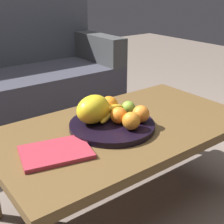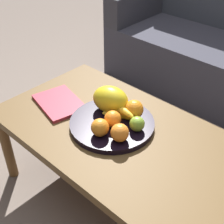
{
  "view_description": "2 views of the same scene",
  "coord_description": "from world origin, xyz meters",
  "px_view_note": "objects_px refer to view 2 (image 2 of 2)",
  "views": [
    {
      "loc": [
        -0.78,
        -0.94,
        1.01
      ],
      "look_at": [
        -0.06,
        0.01,
        0.51
      ],
      "focal_mm": 48.98,
      "sensor_mm": 36.0,
      "label": 1
    },
    {
      "loc": [
        0.67,
        -0.77,
        1.29
      ],
      "look_at": [
        -0.06,
        0.01,
        0.51
      ],
      "focal_mm": 50.29,
      "sensor_mm": 36.0,
      "label": 2
    }
  ],
  "objects_px": {
    "orange_left": "(113,119)",
    "orange_back": "(100,127)",
    "coffee_table": "(121,140)",
    "fruit_bowl": "(112,124)",
    "melon_large_front": "(110,99)",
    "apple_front": "(137,124)",
    "orange_front": "(120,133)",
    "orange_right": "(134,109)",
    "banana_bunch": "(122,113)",
    "magazine": "(59,103)"
  },
  "relations": [
    {
      "from": "orange_right",
      "to": "banana_bunch",
      "type": "relative_size",
      "value": 0.5
    },
    {
      "from": "coffee_table",
      "to": "orange_front",
      "type": "xyz_separation_m",
      "value": [
        0.05,
        -0.06,
        0.11
      ]
    },
    {
      "from": "melon_large_front",
      "to": "apple_front",
      "type": "bearing_deg",
      "value": -8.33
    },
    {
      "from": "melon_large_front",
      "to": "orange_right",
      "type": "bearing_deg",
      "value": 17.09
    },
    {
      "from": "fruit_bowl",
      "to": "orange_left",
      "type": "relative_size",
      "value": 5.13
    },
    {
      "from": "melon_large_front",
      "to": "magazine",
      "type": "distance_m",
      "value": 0.27
    },
    {
      "from": "orange_front",
      "to": "banana_bunch",
      "type": "relative_size",
      "value": 0.44
    },
    {
      "from": "apple_front",
      "to": "orange_left",
      "type": "bearing_deg",
      "value": -152.5
    },
    {
      "from": "melon_large_front",
      "to": "orange_back",
      "type": "distance_m",
      "value": 0.17
    },
    {
      "from": "coffee_table",
      "to": "magazine",
      "type": "height_order",
      "value": "magazine"
    },
    {
      "from": "melon_large_front",
      "to": "magazine",
      "type": "xyz_separation_m",
      "value": [
        -0.24,
        -0.1,
        -0.08
      ]
    },
    {
      "from": "orange_left",
      "to": "magazine",
      "type": "height_order",
      "value": "orange_left"
    },
    {
      "from": "apple_front",
      "to": "magazine",
      "type": "relative_size",
      "value": 0.25
    },
    {
      "from": "fruit_bowl",
      "to": "melon_large_front",
      "type": "height_order",
      "value": "melon_large_front"
    },
    {
      "from": "melon_large_front",
      "to": "magazine",
      "type": "bearing_deg",
      "value": -156.29
    },
    {
      "from": "melon_large_front",
      "to": "apple_front",
      "type": "xyz_separation_m",
      "value": [
        0.17,
        -0.03,
        -0.03
      ]
    },
    {
      "from": "coffee_table",
      "to": "apple_front",
      "type": "bearing_deg",
      "value": 31.88
    },
    {
      "from": "melon_large_front",
      "to": "orange_right",
      "type": "relative_size",
      "value": 1.96
    },
    {
      "from": "melon_large_front",
      "to": "banana_bunch",
      "type": "bearing_deg",
      "value": -5.51
    },
    {
      "from": "magazine",
      "to": "apple_front",
      "type": "bearing_deg",
      "value": 24.32
    },
    {
      "from": "orange_left",
      "to": "orange_back",
      "type": "bearing_deg",
      "value": -88.09
    },
    {
      "from": "melon_large_front",
      "to": "orange_front",
      "type": "distance_m",
      "value": 0.2
    },
    {
      "from": "melon_large_front",
      "to": "orange_left",
      "type": "bearing_deg",
      "value": -42.19
    },
    {
      "from": "coffee_table",
      "to": "banana_bunch",
      "type": "bearing_deg",
      "value": 130.58
    },
    {
      "from": "banana_bunch",
      "to": "magazine",
      "type": "relative_size",
      "value": 0.67
    },
    {
      "from": "orange_back",
      "to": "coffee_table",
      "type": "bearing_deg",
      "value": 69.29
    },
    {
      "from": "orange_front",
      "to": "orange_left",
      "type": "distance_m",
      "value": 0.09
    },
    {
      "from": "fruit_bowl",
      "to": "banana_bunch",
      "type": "bearing_deg",
      "value": 74.01
    },
    {
      "from": "fruit_bowl",
      "to": "orange_back",
      "type": "bearing_deg",
      "value": -75.84
    },
    {
      "from": "coffee_table",
      "to": "orange_left",
      "type": "xyz_separation_m",
      "value": [
        -0.04,
        -0.01,
        0.11
      ]
    },
    {
      "from": "orange_front",
      "to": "coffee_table",
      "type": "bearing_deg",
      "value": 126.55
    },
    {
      "from": "orange_left",
      "to": "orange_back",
      "type": "height_order",
      "value": "orange_back"
    },
    {
      "from": "coffee_table",
      "to": "fruit_bowl",
      "type": "distance_m",
      "value": 0.08
    },
    {
      "from": "orange_back",
      "to": "magazine",
      "type": "bearing_deg",
      "value": 171.73
    },
    {
      "from": "fruit_bowl",
      "to": "orange_back",
      "type": "xyz_separation_m",
      "value": [
        0.02,
        -0.1,
        0.05
      ]
    },
    {
      "from": "fruit_bowl",
      "to": "melon_large_front",
      "type": "distance_m",
      "value": 0.11
    },
    {
      "from": "coffee_table",
      "to": "magazine",
      "type": "xyz_separation_m",
      "value": [
        -0.36,
        -0.04,
        0.05
      ]
    },
    {
      "from": "fruit_bowl",
      "to": "orange_front",
      "type": "distance_m",
      "value": 0.13
    },
    {
      "from": "orange_front",
      "to": "orange_right",
      "type": "bearing_deg",
      "value": 109.84
    },
    {
      "from": "orange_front",
      "to": "orange_left",
      "type": "height_order",
      "value": "orange_front"
    },
    {
      "from": "orange_back",
      "to": "magazine",
      "type": "distance_m",
      "value": 0.33
    },
    {
      "from": "magazine",
      "to": "banana_bunch",
      "type": "bearing_deg",
      "value": 30.87
    },
    {
      "from": "orange_front",
      "to": "banana_bunch",
      "type": "height_order",
      "value": "orange_front"
    },
    {
      "from": "coffee_table",
      "to": "orange_left",
      "type": "bearing_deg",
      "value": -159.8
    },
    {
      "from": "melon_large_front",
      "to": "orange_right",
      "type": "distance_m",
      "value": 0.11
    },
    {
      "from": "orange_left",
      "to": "banana_bunch",
      "type": "bearing_deg",
      "value": 97.24
    },
    {
      "from": "orange_front",
      "to": "orange_right",
      "type": "distance_m",
      "value": 0.16
    },
    {
      "from": "banana_bunch",
      "to": "orange_right",
      "type": "bearing_deg",
      "value": 48.91
    },
    {
      "from": "orange_left",
      "to": "banana_bunch",
      "type": "distance_m",
      "value": 0.07
    },
    {
      "from": "orange_right",
      "to": "banana_bunch",
      "type": "distance_m",
      "value": 0.06
    }
  ]
}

